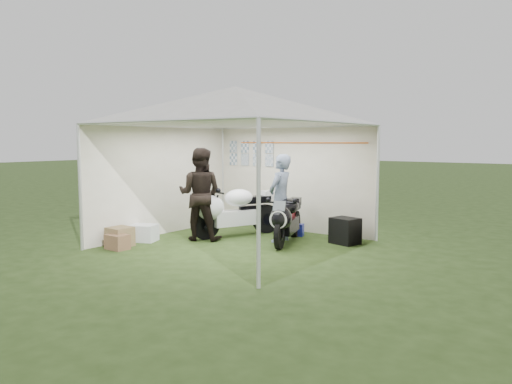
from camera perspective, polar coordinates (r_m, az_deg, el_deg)
ground at (r=9.62m, az=-2.34°, el=-6.09°), size 80.00×80.00×0.00m
canopy_tent at (r=9.45m, az=-2.28°, el=9.40°), size 5.66×5.66×3.00m
motorcycle_white at (r=10.38m, az=-2.76°, el=-2.02°), size 1.05×1.96×1.02m
motorcycle_black at (r=9.70m, az=3.49°, el=-2.99°), size 0.84×1.76×0.90m
paddock_stand at (r=10.56m, az=4.53°, el=-4.33°), size 0.39×0.31×0.25m
person_dark_jacket at (r=10.06m, az=-6.43°, el=-0.24°), size 1.11×1.02×1.85m
person_blue_jacket at (r=9.83m, az=2.81°, el=-0.71°), size 0.46×0.66×1.73m
equipment_box at (r=9.85m, az=10.14°, el=-4.39°), size 0.59×0.51×0.51m
crate_0 at (r=10.21m, az=-12.71°, el=-4.58°), size 0.61×0.55×0.33m
crate_1 at (r=9.82m, az=-15.28°, el=-4.96°), size 0.41×0.41×0.37m
crate_2 at (r=9.69m, az=-15.93°, el=-5.62°), size 0.34×0.32×0.20m
crate_3 at (r=9.58m, az=-15.56°, el=-5.51°), size 0.42×0.30×0.28m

